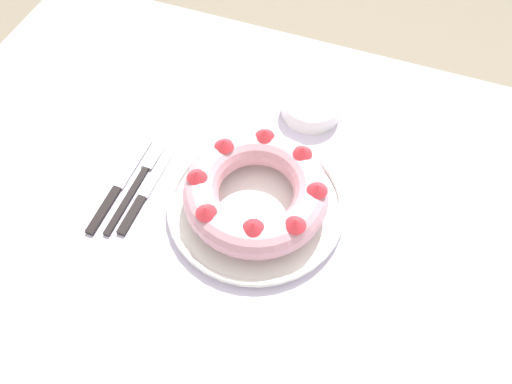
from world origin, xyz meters
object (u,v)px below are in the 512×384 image
object	(u,v)px
side_bowl	(312,106)
bundt_cake	(256,192)
fork	(139,180)
serving_dish	(256,204)
serving_knife	(117,190)
cake_knife	(142,198)

from	to	relation	value
side_bowl	bundt_cake	bearing A→B (deg)	-96.23
bundt_cake	fork	distance (m)	0.23
bundt_cake	fork	world-z (taller)	bundt_cake
serving_dish	bundt_cake	xyz separation A→B (m)	(0.00, 0.00, 0.04)
serving_dish	fork	bearing A→B (deg)	-174.29
bundt_cake	serving_dish	bearing A→B (deg)	-145.22
bundt_cake	side_bowl	world-z (taller)	bundt_cake
serving_knife	fork	bearing A→B (deg)	46.27
cake_knife	fork	bearing A→B (deg)	123.64
fork	cake_knife	size ratio (longest dim) A/B	1.16
serving_dish	cake_knife	world-z (taller)	serving_dish
bundt_cake	side_bowl	bearing A→B (deg)	83.77
serving_knife	cake_knife	world-z (taller)	same
serving_dish	serving_knife	world-z (taller)	serving_dish
side_bowl	serving_knife	bearing A→B (deg)	-132.38
cake_knife	side_bowl	world-z (taller)	side_bowl
bundt_cake	fork	bearing A→B (deg)	-174.28
fork	serving_knife	distance (m)	0.04
serving_dish	side_bowl	distance (m)	0.26
cake_knife	serving_dish	bearing A→B (deg)	14.67
side_bowl	serving_dish	bearing A→B (deg)	-96.25
serving_knife	cake_knife	distance (m)	0.05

